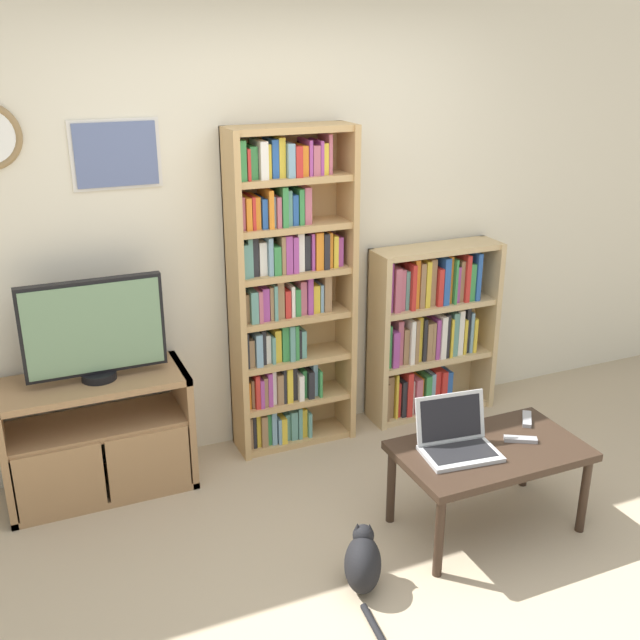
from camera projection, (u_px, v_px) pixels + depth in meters
The scene contains 11 objects.
ground_plane at pixel (401, 610), 3.23m from camera, with size 18.00×18.00×0.00m, color tan.
wall_back at pixel (259, 228), 4.26m from camera, with size 6.39×0.09×2.60m.
tv_stand at pixel (98, 437), 3.98m from camera, with size 0.97×0.42×0.66m.
television at pixel (94, 330), 3.79m from camera, with size 0.71×0.18×0.54m.
bookshelf_tall at pixel (285, 293), 4.29m from camera, with size 0.71×0.26×1.89m.
bookshelf_short at pixel (427, 331), 4.78m from camera, with size 0.84×0.25×1.12m.
coffee_table at pixel (490, 457), 3.66m from camera, with size 0.92×0.54×0.45m.
laptop at pixel (456, 438), 3.60m from camera, with size 0.39×0.32×0.26m.
remote_near_laptop at pixel (521, 439), 3.70m from camera, with size 0.16×0.12×0.02m.
remote_far_from_laptop at pixel (527, 419), 3.89m from camera, with size 0.13×0.15×0.02m.
cat at pixel (363, 562), 3.34m from camera, with size 0.27×0.51×0.29m.
Camera 1 is at (-1.35, -2.23, 2.31)m, focal length 42.00 mm.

